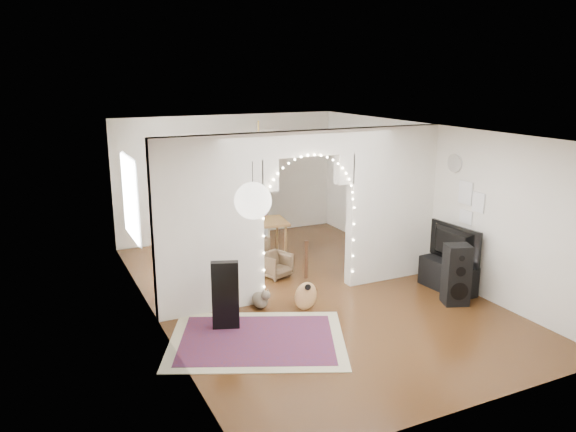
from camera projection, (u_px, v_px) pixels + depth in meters
name	position (u px, v px, depth m)	size (l,w,h in m)	color
floor	(306.00, 292.00, 9.40)	(7.50, 7.50, 0.00)	black
ceiling	(308.00, 130.00, 8.74)	(5.00, 7.50, 0.02)	white
wall_back	(229.00, 177.00, 12.35)	(5.00, 0.02, 2.70)	silver
wall_front	(474.00, 294.00, 5.79)	(5.00, 0.02, 2.70)	silver
wall_left	(152.00, 233.00, 8.03)	(0.02, 7.50, 2.70)	silver
wall_right	(430.00, 200.00, 10.11)	(0.02, 7.50, 2.70)	silver
divider_wall	(307.00, 210.00, 9.05)	(5.00, 0.20, 2.70)	silver
fairy_lights	(311.00, 204.00, 8.91)	(1.64, 0.04, 1.60)	#FFEABF
window	(130.00, 198.00, 9.57)	(0.04, 1.20, 1.40)	white
wall_clock	(455.00, 163.00, 9.40)	(0.31, 0.31, 0.03)	white
picture_frames	(469.00, 203.00, 9.20)	(0.02, 0.50, 0.70)	white
paper_lantern	(253.00, 201.00, 5.96)	(0.40, 0.40, 0.40)	white
ceiling_fan	(258.00, 137.00, 10.56)	(1.10, 1.10, 0.30)	gold
area_rug	(257.00, 339.00, 7.72)	(2.39, 1.79, 0.02)	maroon
guitar_case	(225.00, 296.00, 7.95)	(0.38, 0.13, 1.01)	black
acoustic_guitar	(306.00, 285.00, 8.60)	(0.39, 0.16, 0.95)	#B17E47
tabby_cat	(261.00, 299.00, 8.74)	(0.31, 0.53, 0.35)	brown
floor_speaker	(456.00, 275.00, 8.83)	(0.47, 0.44, 0.97)	black
media_console	(448.00, 276.00, 9.45)	(0.40, 1.00, 0.50)	black
tv	(450.00, 244.00, 9.31)	(1.07, 0.14, 0.62)	black
bookcase	(234.00, 205.00, 12.21)	(1.52, 0.39, 1.56)	#C3B28D
dining_table	(256.00, 225.00, 10.97)	(1.31, 0.98, 0.76)	brown
flower_vase	(256.00, 217.00, 10.93)	(0.18, 0.18, 0.19)	white
dining_chair_left	(276.00, 265.00, 10.06)	(0.47, 0.49, 0.44)	brown
dining_chair_right	(249.00, 249.00, 10.78)	(0.59, 0.61, 0.55)	brown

